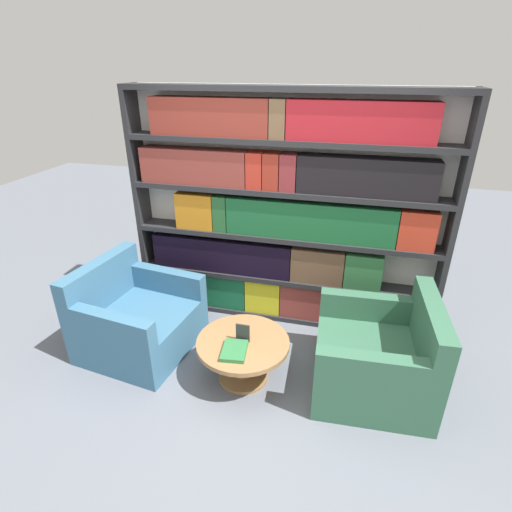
% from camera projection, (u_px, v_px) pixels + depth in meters
% --- Properties ---
extents(ground_plane, '(14.00, 14.00, 0.00)m').
position_uv_depth(ground_plane, '(250.00, 402.00, 3.22)').
color(ground_plane, slate).
extents(bookshelf, '(3.04, 0.30, 2.30)m').
position_uv_depth(bookshelf, '(283.00, 216.00, 3.87)').
color(bookshelf, silver).
rests_on(bookshelf, ground_plane).
extents(armchair_left, '(1.03, 1.06, 0.84)m').
position_uv_depth(armchair_left, '(136.00, 320.00, 3.75)').
color(armchair_left, '#386684').
rests_on(armchair_left, ground_plane).
extents(armchair_right, '(0.97, 1.00, 0.84)m').
position_uv_depth(armchair_right, '(378.00, 359.00, 3.27)').
color(armchair_right, '#336047').
rests_on(armchair_right, ground_plane).
extents(coffee_table, '(0.78, 0.78, 0.39)m').
position_uv_depth(coffee_table, '(243.00, 351.00, 3.35)').
color(coffee_table, olive).
rests_on(coffee_table, ground_plane).
extents(table_sign, '(0.12, 0.06, 0.16)m').
position_uv_depth(table_sign, '(243.00, 334.00, 3.27)').
color(table_sign, black).
rests_on(table_sign, coffee_table).
extents(stray_book, '(0.22, 0.28, 0.03)m').
position_uv_depth(stray_book, '(234.00, 351.00, 3.17)').
color(stray_book, '#2D703D').
rests_on(stray_book, coffee_table).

